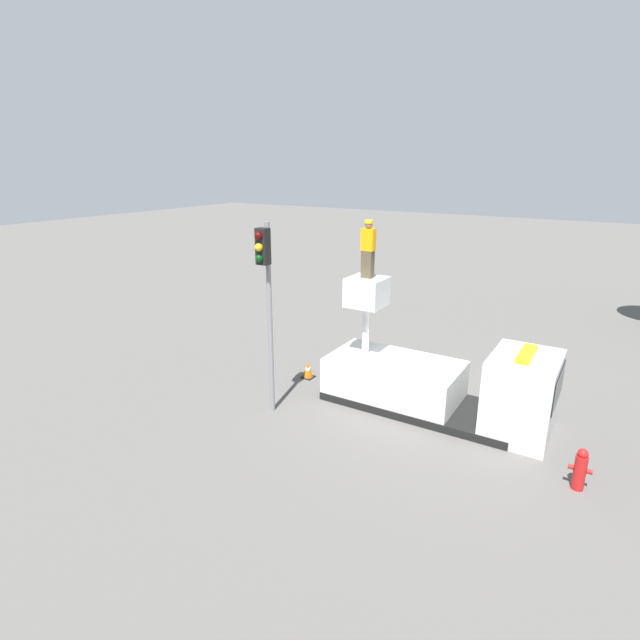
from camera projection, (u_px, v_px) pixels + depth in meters
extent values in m
plane|color=#565451|center=(419.00, 407.00, 15.53)|extent=(120.00, 120.00, 0.00)
cube|color=black|center=(419.00, 403.00, 15.49)|extent=(5.81, 2.35, 0.24)
cube|color=silver|center=(394.00, 380.00, 15.76)|extent=(4.07, 2.29, 1.38)
cube|color=silver|center=(521.00, 395.00, 13.73)|extent=(1.74, 2.29, 2.29)
cube|color=black|center=(559.00, 387.00, 13.15)|extent=(0.03, 1.94, 0.92)
cube|color=orange|center=(527.00, 354.00, 13.36)|extent=(0.36, 1.37, 0.14)
cylinder|color=silver|center=(366.00, 329.00, 15.81)|extent=(0.22, 0.22, 1.71)
cube|color=silver|center=(367.00, 292.00, 15.44)|extent=(1.11, 1.11, 0.90)
cube|color=brown|center=(368.00, 264.00, 15.18)|extent=(0.34, 0.26, 0.84)
cube|color=#F29E0C|center=(368.00, 240.00, 14.96)|extent=(0.40, 0.26, 0.66)
sphere|color=#9E704C|center=(369.00, 225.00, 14.82)|extent=(0.23, 0.23, 0.23)
cylinder|color=yellow|center=(369.00, 222.00, 14.80)|extent=(0.26, 0.26, 0.09)
cylinder|color=gray|center=(270.00, 321.00, 14.47)|extent=(0.14, 0.14, 5.72)
cube|color=black|center=(263.00, 246.00, 13.63)|extent=(0.34, 0.28, 1.00)
sphere|color=#490707|center=(258.00, 236.00, 13.39)|extent=(0.22, 0.22, 0.22)
sphere|color=gold|center=(259.00, 247.00, 13.49)|extent=(0.22, 0.22, 0.22)
sphere|color=#083710|center=(259.00, 259.00, 13.58)|extent=(0.22, 0.22, 0.22)
cylinder|color=red|center=(580.00, 472.00, 11.51)|extent=(0.27, 0.27, 0.86)
sphere|color=red|center=(583.00, 454.00, 11.36)|extent=(0.23, 0.23, 0.23)
cylinder|color=red|center=(571.00, 467.00, 11.58)|extent=(0.12, 0.11, 0.11)
cylinder|color=red|center=(590.00, 472.00, 11.39)|extent=(0.12, 0.11, 0.11)
cube|color=black|center=(308.00, 377.00, 17.65)|extent=(0.42, 0.42, 0.03)
cone|color=orange|center=(308.00, 369.00, 17.56)|extent=(0.35, 0.35, 0.61)
cylinder|color=white|center=(308.00, 369.00, 17.55)|extent=(0.18, 0.18, 0.08)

